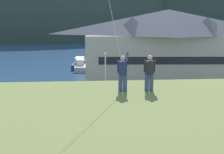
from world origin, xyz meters
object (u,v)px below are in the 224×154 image
(parked_car_front_row_silver, at_px, (113,130))
(parked_car_lone_by_shed, at_px, (123,106))
(wharf_dock, at_px, (98,66))
(moored_boat_wharfside, at_px, (80,64))
(parked_car_back_row_right, at_px, (19,113))
(parking_light_pole, at_px, (105,76))
(moored_boat_inner_slip, at_px, (80,66))
(person_kite_flyer, at_px, (123,72))
(person_companion, at_px, (149,72))
(parked_car_mid_row_center, at_px, (192,135))
(moored_boat_outer_mooring, at_px, (115,64))
(harbor_lodge, at_px, (167,45))

(parked_car_front_row_silver, distance_m, parked_car_lone_by_shed, 6.35)
(wharf_dock, height_order, moored_boat_wharfside, moored_boat_wharfside)
(parked_car_lone_by_shed, height_order, parked_car_back_row_right, same)
(parking_light_pole, bearing_deg, parked_car_back_row_right, -153.39)
(moored_boat_inner_slip, bearing_deg, person_kite_flyer, -84.37)
(person_kite_flyer, xyz_separation_m, person_companion, (1.28, 0.03, -0.02))
(parked_car_mid_row_center, distance_m, parked_car_lone_by_shed, 8.98)
(parked_car_mid_row_center, height_order, parking_light_pole, parking_light_pole)
(moored_boat_outer_mooring, bearing_deg, parked_car_mid_row_center, -84.03)
(person_companion, bearing_deg, person_kite_flyer, -178.85)
(parked_car_front_row_silver, distance_m, parked_car_back_row_right, 10.35)
(moored_boat_outer_mooring, relative_size, parked_car_back_row_right, 1.90)
(wharf_dock, height_order, moored_boat_outer_mooring, moored_boat_outer_mooring)
(parked_car_back_row_right, bearing_deg, harbor_lodge, 39.09)
(moored_boat_wharfside, relative_size, parked_car_lone_by_shed, 1.89)
(harbor_lodge, height_order, person_kite_flyer, harbor_lodge)
(harbor_lodge, xyz_separation_m, moored_boat_wharfside, (-14.46, 13.71, -5.36))
(moored_boat_wharfside, height_order, person_companion, person_companion)
(moored_boat_wharfside, height_order, parked_car_back_row_right, moored_boat_wharfside)
(wharf_dock, distance_m, parking_light_pole, 24.46)
(moored_boat_outer_mooring, height_order, person_kite_flyer, person_kite_flyer)
(person_companion, bearing_deg, wharf_dock, 92.51)
(wharf_dock, distance_m, parked_car_lone_by_shed, 27.41)
(person_companion, bearing_deg, harbor_lodge, 73.14)
(moored_boat_wharfside, bearing_deg, harbor_lodge, -43.47)
(moored_boat_outer_mooring, relative_size, person_kite_flyer, 4.41)
(parked_car_mid_row_center, relative_size, person_kite_flyer, 2.34)
(moored_boat_outer_mooring, bearing_deg, person_companion, -92.43)
(parking_light_pole, bearing_deg, harbor_lodge, 47.34)
(moored_boat_inner_slip, height_order, parked_car_mid_row_center, moored_boat_inner_slip)
(parked_car_lone_by_shed, height_order, person_companion, person_companion)
(harbor_lodge, bearing_deg, moored_boat_wharfside, 136.53)
(moored_boat_wharfside, distance_m, moored_boat_inner_slip, 2.68)
(moored_boat_inner_slip, xyz_separation_m, parked_car_back_row_right, (-5.01, -26.69, 0.34))
(person_companion, bearing_deg, parked_car_mid_row_center, 55.52)
(harbor_lodge, distance_m, moored_boat_inner_slip, 18.81)
(harbor_lodge, distance_m, moored_boat_wharfside, 20.64)
(parked_car_lone_by_shed, height_order, person_kite_flyer, person_kite_flyer)
(moored_boat_inner_slip, bearing_deg, parked_car_back_row_right, -100.62)
(moored_boat_inner_slip, relative_size, person_companion, 3.92)
(person_kite_flyer, bearing_deg, parked_car_front_row_silver, 88.85)
(moored_boat_wharfside, bearing_deg, person_companion, -82.78)
(parked_car_back_row_right, xyz_separation_m, person_companion, (10.30, -13.94, 7.11))
(moored_boat_outer_mooring, bearing_deg, parked_car_lone_by_shed, -92.81)
(moored_boat_wharfside, relative_size, person_companion, 4.60)
(parked_car_lone_by_shed, height_order, parking_light_pole, parking_light_pole)
(parked_car_mid_row_center, relative_size, parked_car_back_row_right, 1.01)
(moored_boat_outer_mooring, distance_m, person_companion, 42.84)
(parked_car_mid_row_center, xyz_separation_m, parked_car_lone_by_shed, (-4.91, 7.52, 0.00))
(parked_car_mid_row_center, xyz_separation_m, person_companion, (-5.38, -7.83, 7.11))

